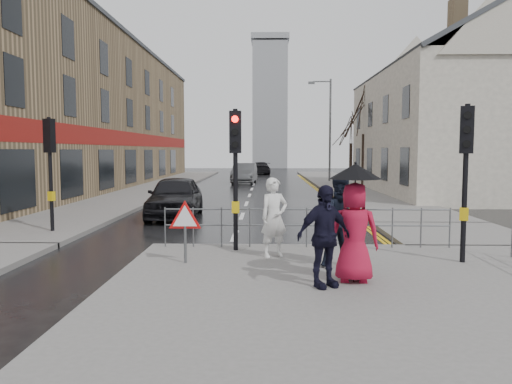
{
  "coord_description": "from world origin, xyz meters",
  "views": [
    {
      "loc": [
        0.93,
        -11.74,
        2.56
      ],
      "look_at": [
        0.65,
        2.58,
        1.36
      ],
      "focal_mm": 35.0,
      "sensor_mm": 36.0,
      "label": 1
    }
  ],
  "objects_px": {
    "pedestrian_with_umbrella": "(355,220)",
    "car_mid": "(244,173)",
    "pedestrian_b": "(343,221)",
    "pedestrian_a": "(274,217)",
    "pedestrian_d": "(324,236)",
    "car_parked": "(175,197)"
  },
  "relations": [
    {
      "from": "pedestrian_with_umbrella",
      "to": "car_mid",
      "type": "distance_m",
      "value": 29.53
    },
    {
      "from": "pedestrian_with_umbrella",
      "to": "car_mid",
      "type": "bearing_deg",
      "value": 96.39
    },
    {
      "from": "pedestrian_b",
      "to": "pedestrian_with_umbrella",
      "type": "distance_m",
      "value": 1.19
    },
    {
      "from": "pedestrian_a",
      "to": "pedestrian_d",
      "type": "xyz_separation_m",
      "value": [
        0.83,
        -2.5,
        0.01
      ]
    },
    {
      "from": "pedestrian_with_umbrella",
      "to": "pedestrian_d",
      "type": "distance_m",
      "value": 0.74
    },
    {
      "from": "car_parked",
      "to": "pedestrian_d",
      "type": "bearing_deg",
      "value": -69.34
    },
    {
      "from": "pedestrian_a",
      "to": "pedestrian_with_umbrella",
      "type": "bearing_deg",
      "value": -82.24
    },
    {
      "from": "pedestrian_with_umbrella",
      "to": "car_mid",
      "type": "relative_size",
      "value": 0.46
    },
    {
      "from": "pedestrian_d",
      "to": "car_mid",
      "type": "distance_m",
      "value": 29.83
    },
    {
      "from": "pedestrian_b",
      "to": "pedestrian_d",
      "type": "relative_size",
      "value": 1.05
    },
    {
      "from": "car_mid",
      "to": "pedestrian_b",
      "type": "bearing_deg",
      "value": -80.49
    },
    {
      "from": "pedestrian_with_umbrella",
      "to": "car_mid",
      "type": "xyz_separation_m",
      "value": [
        -3.29,
        29.34,
        -0.51
      ]
    },
    {
      "from": "pedestrian_with_umbrella",
      "to": "car_parked",
      "type": "distance_m",
      "value": 11.03
    },
    {
      "from": "pedestrian_b",
      "to": "car_mid",
      "type": "height_order",
      "value": "pedestrian_b"
    },
    {
      "from": "pedestrian_d",
      "to": "car_parked",
      "type": "bearing_deg",
      "value": 87.12
    },
    {
      "from": "pedestrian_b",
      "to": "car_mid",
      "type": "xyz_separation_m",
      "value": [
        -3.25,
        28.17,
        -0.31
      ]
    },
    {
      "from": "pedestrian_with_umbrella",
      "to": "pedestrian_d",
      "type": "height_order",
      "value": "pedestrian_with_umbrella"
    },
    {
      "from": "pedestrian_a",
      "to": "pedestrian_d",
      "type": "distance_m",
      "value": 2.64
    },
    {
      "from": "pedestrian_a",
      "to": "pedestrian_d",
      "type": "height_order",
      "value": "pedestrian_d"
    },
    {
      "from": "pedestrian_with_umbrella",
      "to": "pedestrian_a",
      "type": "bearing_deg",
      "value": 123.83
    },
    {
      "from": "pedestrian_d",
      "to": "car_parked",
      "type": "xyz_separation_m",
      "value": [
        -4.47,
        10.14,
        -0.25
      ]
    },
    {
      "from": "pedestrian_b",
      "to": "car_mid",
      "type": "distance_m",
      "value": 28.35
    }
  ]
}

